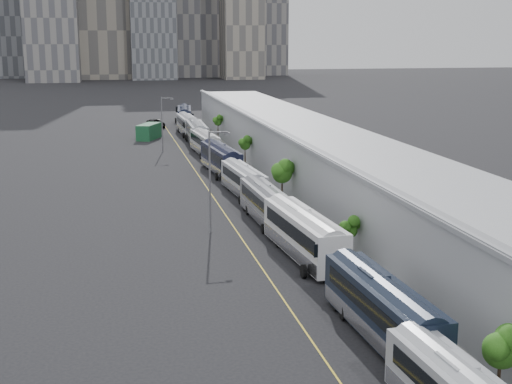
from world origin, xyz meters
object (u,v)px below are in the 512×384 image
object	(u,v)px
bus_6	(205,145)
suv	(156,123)
bus_8	(187,126)
shipping_container	(149,132)
bus_7	(197,134)
bus_5	(221,161)
bus_9	(184,118)
street_lamp_near	(212,175)
street_lamp_far	(163,121)
bus_3	(266,207)
bus_2	(304,238)
bus_1	(382,314)
bus_4	(244,183)

from	to	relation	value
bus_6	suv	xyz separation A→B (m)	(-5.32, 36.72, -0.67)
bus_8	shipping_container	bearing A→B (deg)	-149.41
bus_7	bus_5	bearing A→B (deg)	-89.12
shipping_container	bus_6	bearing A→B (deg)	-44.83
bus_9	street_lamp_near	size ratio (longest dim) A/B	1.44
bus_9	street_lamp_far	world-z (taller)	street_lamp_far
bus_3	shipping_container	world-z (taller)	bus_3
bus_2	suv	world-z (taller)	bus_2
bus_1	street_lamp_near	distance (m)	27.75
street_lamp_far	suv	distance (m)	33.03
bus_1	bus_8	world-z (taller)	bus_1
bus_9	street_lamp_near	world-z (taller)	street_lamp_near
bus_8	bus_4	bearing A→B (deg)	-91.23
bus_4	shipping_container	xyz separation A→B (m)	(-8.09, 51.03, -0.10)
bus_4	street_lamp_near	xyz separation A→B (m)	(-6.00, -15.47, 4.08)
bus_6	suv	size ratio (longest dim) A/B	2.01
bus_3	bus_6	xyz separation A→B (m)	(-0.29, 43.82, 0.00)
street_lamp_near	suv	xyz separation A→B (m)	(0.32, 83.63, -4.70)
bus_7	shipping_container	world-z (taller)	bus_7
suv	street_lamp_near	bearing A→B (deg)	-99.87
bus_5	bus_6	world-z (taller)	bus_5
bus_3	bus_5	distance (m)	27.03
street_lamp_near	street_lamp_far	size ratio (longest dim) A/B	1.10
bus_1	bus_8	bearing A→B (deg)	88.24
bus_5	suv	distance (m)	53.78
street_lamp_far	bus_4	bearing A→B (deg)	-79.47
bus_7	suv	bearing A→B (deg)	103.53
bus_4	bus_9	world-z (taller)	bus_9
bus_7	suv	xyz separation A→B (m)	(-5.45, 24.99, -0.79)
bus_8	street_lamp_far	distance (m)	21.66
suv	bus_1	bearing A→B (deg)	-96.37
bus_7	bus_6	bearing A→B (deg)	-89.41
bus_7	suv	world-z (taller)	bus_7
bus_5	street_lamp_far	size ratio (longest dim) A/B	1.54
bus_5	bus_8	distance (m)	41.22
bus_7	bus_8	world-z (taller)	bus_7
street_lamp_near	shipping_container	distance (m)	66.66
bus_2	suv	size ratio (longest dim) A/B	2.24
suv	bus_7	bearing A→B (deg)	-87.34
bus_7	bus_3	bearing A→B (deg)	-88.61
bus_6	street_lamp_far	size ratio (longest dim) A/B	1.44
bus_2	bus_5	size ratio (longest dim) A/B	1.04
bus_3	bus_9	bearing A→B (deg)	87.51
bus_6	street_lamp_near	size ratio (longest dim) A/B	1.30
street_lamp_far	bus_8	bearing A→B (deg)	73.18
bus_1	bus_9	distance (m)	112.79
bus_5	suv	size ratio (longest dim) A/B	2.16
bus_3	bus_9	xyz separation A→B (m)	(0.68, 83.05, 0.16)
street_lamp_near	bus_7	bearing A→B (deg)	84.38
bus_1	shipping_container	world-z (taller)	bus_1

